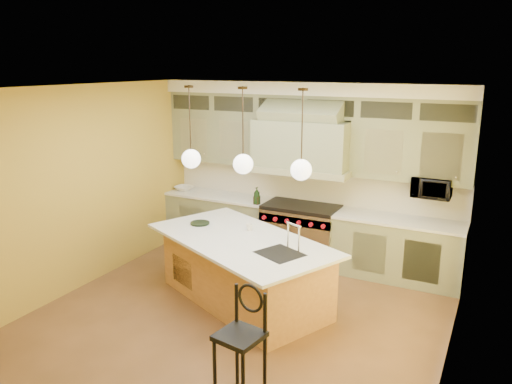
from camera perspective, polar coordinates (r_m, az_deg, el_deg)
The scene contains 18 objects.
floor at distance 6.63m, azimuth -2.08°, elevation -14.13°, with size 5.00×5.00×0.00m, color #55391D.
ceiling at distance 5.83m, azimuth -2.34°, elevation 11.79°, with size 5.00×5.00×0.00m, color white.
wall_back at distance 8.28m, azimuth 6.23°, elevation 2.38°, with size 5.00×5.00×0.00m, color #B39331.
wall_front at distance 4.20m, azimuth -19.26°, elevation -10.56°, with size 5.00×5.00×0.00m, color #B39331.
wall_left at distance 7.57m, azimuth -18.99°, elevation 0.52°, with size 5.00×5.00×0.00m, color #B39331.
wall_right at distance 5.38m, azimuth 21.91°, elevation -5.29°, with size 5.00×5.00×0.00m, color #B39331.
back_cabinetry at distance 8.04m, azimuth 5.55°, elevation 1.89°, with size 5.00×0.77×2.90m.
range at distance 8.21m, azimuth 5.16°, elevation -4.68°, with size 1.20×0.74×0.96m.
kitchen_island at distance 6.84m, azimuth -1.39°, elevation -8.80°, with size 2.98×2.37×1.35m.
counter_stool at distance 4.92m, azimuth -1.65°, elevation -16.26°, with size 0.46×0.46×1.15m.
microwave at distance 7.58m, azimuth 19.44°, elevation 0.51°, with size 0.54×0.37×0.30m, color black.
oil_bottle_a at distance 8.12m, azimuth 0.09°, elevation -0.43°, with size 0.11×0.11×0.29m, color black.
oil_bottle_b at distance 8.13m, azimuth 0.09°, elevation -0.72°, with size 0.09×0.09×0.20m, color black.
fruit_bowl at distance 9.14m, azimuth -8.24°, elevation 0.44°, with size 0.32×0.32×0.08m, color white.
cup at distance 6.94m, azimuth -0.74°, elevation -4.05°, with size 0.10×0.10×0.09m, color white.
pendant_left at distance 6.82m, azimuth -7.43°, elevation 4.02°, with size 0.26×0.26×1.11m.
pendant_center at distance 6.40m, azimuth -1.48°, elevation 3.47°, with size 0.26×0.26×1.11m.
pendant_right at distance 6.07m, azimuth 5.18°, elevation 2.81°, with size 0.26×0.26×1.11m.
Camera 1 is at (2.84, -5.08, 3.17)m, focal length 35.00 mm.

